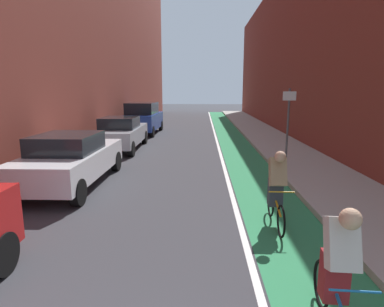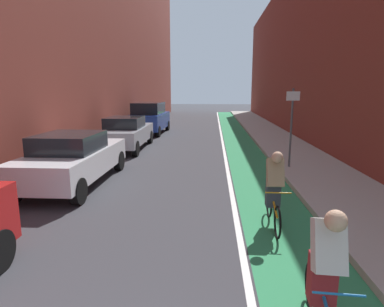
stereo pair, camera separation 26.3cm
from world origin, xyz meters
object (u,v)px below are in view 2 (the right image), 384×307
Objects in this scene: parked_suv_blue at (149,118)px; cyclist_mid at (274,188)px; cyclist_lead at (325,272)px; street_sign_post at (292,121)px; parked_sedan_white at (73,158)px; parked_sedan_silver at (126,133)px.

parked_suv_blue reaches higher than cyclist_mid.
street_sign_post reaches higher than cyclist_lead.
street_sign_post reaches higher than cyclist_mid.
parked_suv_blue is 2.72× the size of cyclist_lead.
cyclist_lead is (5.29, -17.29, -0.21)m from parked_suv_blue.
parked_sedan_white is at bearing 153.01° from cyclist_mid.
parked_sedan_silver is 7.74m from street_sign_post.
street_sign_post is at bearing 17.39° from parked_sedan_white.
cyclist_lead is 8.02m from street_sign_post.
parked_sedan_white is 1.00× the size of parked_sedan_silver.
parked_suv_blue is (-0.00, 5.70, 0.23)m from parked_sedan_silver.
street_sign_post is at bearing -54.65° from parked_suv_blue.
parked_sedan_silver is 1.72× the size of street_sign_post.
parked_suv_blue is at bearing 107.01° from cyclist_lead.
cyclist_mid reaches higher than parked_sedan_silver.
cyclist_mid reaches higher than parked_sedan_white.
parked_suv_blue is 11.61m from street_sign_post.
street_sign_post is (6.70, 2.10, 0.93)m from parked_sedan_white.
parked_sedan_white is 11.55m from parked_suv_blue.
parked_sedan_silver is 12.74m from cyclist_lead.
cyclist_lead is at bearing -100.24° from street_sign_post.
parked_suv_blue is 2.69× the size of cyclist_mid.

